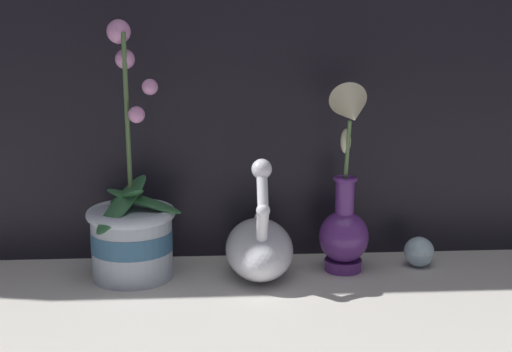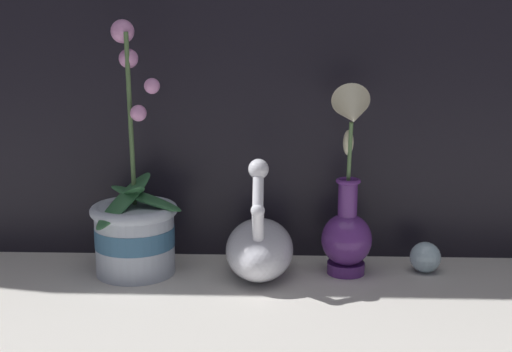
% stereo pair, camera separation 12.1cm
% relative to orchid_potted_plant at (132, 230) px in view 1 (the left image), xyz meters
% --- Properties ---
extents(ground_plane, '(2.80, 2.80, 0.00)m').
position_rel_orchid_potted_plant_xyz_m(ground_plane, '(0.25, -0.14, -0.09)').
color(ground_plane, beige).
extents(orchid_potted_plant, '(0.17, 0.19, 0.44)m').
position_rel_orchid_potted_plant_xyz_m(orchid_potted_plant, '(0.00, 0.00, 0.00)').
color(orchid_potted_plant, '#B2BCCC').
rests_on(orchid_potted_plant, ground_plane).
extents(swan_figurine, '(0.12, 0.21, 0.22)m').
position_rel_orchid_potted_plant_xyz_m(swan_figurine, '(0.22, -0.01, -0.03)').
color(swan_figurine, white).
rests_on(swan_figurine, ground_plane).
extents(blue_vase, '(0.09, 0.13, 0.34)m').
position_rel_orchid_potted_plant_xyz_m(blue_vase, '(0.38, 0.00, 0.04)').
color(blue_vase, '#602D7F').
rests_on(blue_vase, ground_plane).
extents(glass_sphere, '(0.06, 0.06, 0.06)m').
position_rel_orchid_potted_plant_xyz_m(glass_sphere, '(0.52, 0.02, -0.06)').
color(glass_sphere, silver).
rests_on(glass_sphere, ground_plane).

